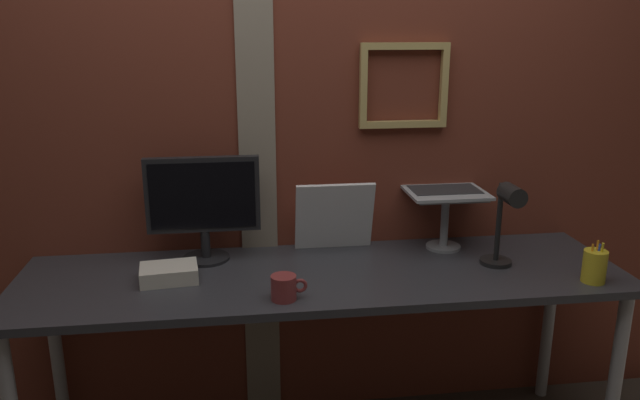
% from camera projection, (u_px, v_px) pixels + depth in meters
% --- Properties ---
extents(brick_wall_back, '(3.52, 0.16, 2.53)m').
position_uv_depth(brick_wall_back, '(302.00, 122.00, 2.49)').
color(brick_wall_back, brown).
rests_on(brick_wall_back, ground_plane).
extents(desk, '(2.23, 0.62, 0.77)m').
position_uv_depth(desk, '(324.00, 291.00, 2.30)').
color(desk, '#333338').
rests_on(desk, ground_plane).
extents(monitor, '(0.43, 0.18, 0.41)m').
position_uv_depth(monitor, '(203.00, 201.00, 2.34)').
color(monitor, black).
rests_on(monitor, desk).
extents(laptop_stand, '(0.28, 0.22, 0.23)m').
position_uv_depth(laptop_stand, '(445.00, 212.00, 2.49)').
color(laptop_stand, gray).
rests_on(laptop_stand, desk).
extents(laptop, '(0.31, 0.29, 0.22)m').
position_uv_depth(laptop, '(442.00, 177.00, 2.51)').
color(laptop, '#ADB2B7').
rests_on(laptop, laptop_stand).
extents(whiteboard_panel, '(0.31, 0.09, 0.29)m').
position_uv_depth(whiteboard_panel, '(334.00, 217.00, 2.47)').
color(whiteboard_panel, white).
rests_on(whiteboard_panel, desk).
extents(desk_lamp, '(0.12, 0.20, 0.33)m').
position_uv_depth(desk_lamp, '(506.00, 217.00, 2.26)').
color(desk_lamp, black).
rests_on(desk_lamp, desk).
extents(pen_cup, '(0.08, 0.08, 0.15)m').
position_uv_depth(pen_cup, '(594.00, 266.00, 2.18)').
color(pen_cup, yellow).
rests_on(pen_cup, desk).
extents(coffee_mug, '(0.12, 0.09, 0.08)m').
position_uv_depth(coffee_mug, '(284.00, 288.00, 2.05)').
color(coffee_mug, maroon).
rests_on(coffee_mug, desk).
extents(paper_clutter_stack, '(0.21, 0.16, 0.06)m').
position_uv_depth(paper_clutter_stack, '(169.00, 273.00, 2.20)').
color(paper_clutter_stack, silver).
rests_on(paper_clutter_stack, desk).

